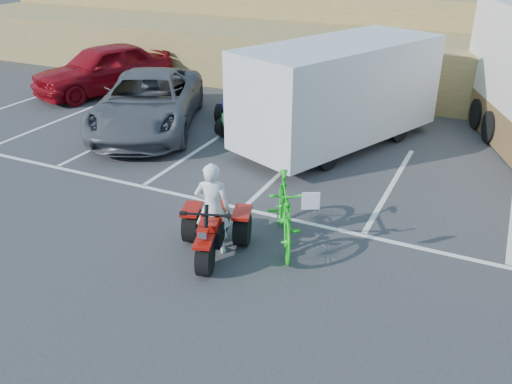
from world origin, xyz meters
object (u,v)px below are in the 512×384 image
at_px(red_car, 103,68).
at_px(cargo_trailer, 339,91).
at_px(green_dirt_bike, 285,212).
at_px(quad_atv_blue, 241,118).
at_px(red_trike_atv, 213,255).
at_px(rider, 213,209).
at_px(grey_pickup, 148,102).
at_px(quad_atv_green, 247,135).

height_order(red_car, cargo_trailer, cargo_trailer).
bearing_deg(green_dirt_bike, quad_atv_blue, 95.87).
height_order(green_dirt_bike, cargo_trailer, cargo_trailer).
distance_m(red_trike_atv, rider, 0.92).
height_order(red_trike_atv, red_car, red_car).
distance_m(rider, red_car, 12.25).
relative_size(green_dirt_bike, red_car, 0.44).
bearing_deg(grey_pickup, quad_atv_blue, 21.50).
relative_size(red_car, quad_atv_blue, 3.10).
relative_size(cargo_trailer, quad_atv_green, 4.23).
relative_size(grey_pickup, cargo_trailer, 0.91).
bearing_deg(green_dirt_bike, grey_pickup, 117.71).
bearing_deg(red_trike_atv, quad_atv_blue, 94.98).
relative_size(green_dirt_bike, grey_pickup, 0.38).
xyz_separation_m(rider, quad_atv_blue, (-3.17, 7.47, -0.91)).
height_order(red_trike_atv, quad_atv_blue, red_trike_atv).
bearing_deg(red_car, cargo_trailer, 11.47).
distance_m(red_trike_atv, green_dirt_bike, 1.59).
bearing_deg(quad_atv_green, cargo_trailer, 26.49).
height_order(rider, quad_atv_green, rider).
bearing_deg(cargo_trailer, red_trike_atv, -69.47).
height_order(green_dirt_bike, grey_pickup, grey_pickup).
height_order(rider, red_car, rider).
height_order(green_dirt_bike, quad_atv_blue, green_dirt_bike).
bearing_deg(grey_pickup, quad_atv_green, -10.32).
xyz_separation_m(cargo_trailer, quad_atv_blue, (-3.51, 0.98, -1.55)).
bearing_deg(quad_atv_green, red_trike_atv, -52.02).
height_order(red_trike_atv, quad_atv_green, red_trike_atv).
bearing_deg(red_car, green_dirt_bike, -14.17).
bearing_deg(grey_pickup, red_trike_atv, -70.03).
distance_m(cargo_trailer, quad_atv_blue, 3.96).
bearing_deg(quad_atv_green, green_dirt_bike, -39.75).
xyz_separation_m(grey_pickup, quad_atv_blue, (2.08, 2.12, -0.84)).
distance_m(green_dirt_bike, quad_atv_green, 6.27).
height_order(grey_pickup, quad_atv_green, grey_pickup).
bearing_deg(red_car, grey_pickup, -13.78).
relative_size(rider, red_car, 0.35).
xyz_separation_m(grey_pickup, cargo_trailer, (5.59, 1.14, 0.71)).
xyz_separation_m(red_car, cargo_trailer, (9.54, -1.60, 0.66)).
bearing_deg(red_car, rider, -20.31).
distance_m(green_dirt_bike, cargo_trailer, 5.77).
relative_size(rider, grey_pickup, 0.30).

